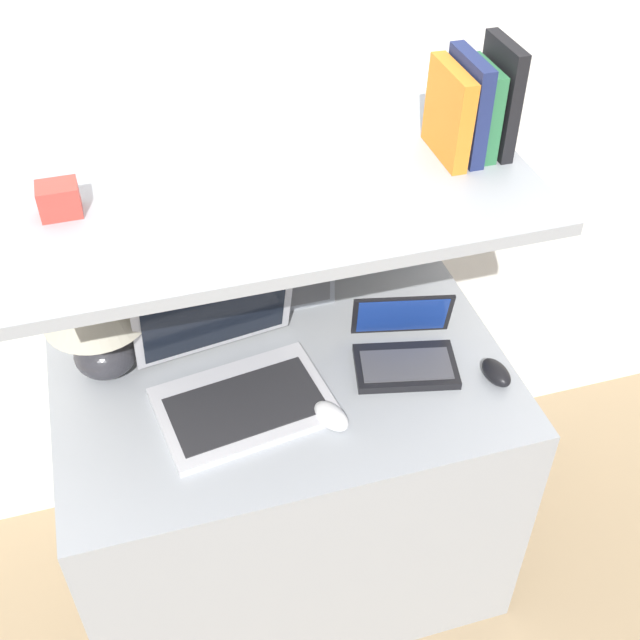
{
  "coord_description": "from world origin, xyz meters",
  "views": [
    {
      "loc": [
        -0.3,
        -0.97,
        2.14
      ],
      "look_at": [
        0.09,
        0.35,
        0.94
      ],
      "focal_mm": 45.0,
      "sensor_mm": 36.0,
      "label": 1
    }
  ],
  "objects_px": {
    "laptop_small": "(404,349)",
    "book_black": "(499,97)",
    "table_lamp": "(95,310)",
    "book_orange": "(449,113)",
    "book_navy": "(467,106)",
    "second_mouse": "(496,373)",
    "router_box": "(306,285)",
    "shelf_gadget": "(59,199)",
    "computer_mouse": "(331,416)",
    "laptop_large": "(234,373)",
    "book_green": "(482,109)"
  },
  "relations": [
    {
      "from": "laptop_small",
      "to": "book_black",
      "type": "distance_m",
      "value": 0.62
    },
    {
      "from": "table_lamp",
      "to": "book_orange",
      "type": "relative_size",
      "value": 1.53
    },
    {
      "from": "table_lamp",
      "to": "book_navy",
      "type": "distance_m",
      "value": 0.93
    },
    {
      "from": "second_mouse",
      "to": "router_box",
      "type": "xyz_separation_m",
      "value": [
        -0.35,
        0.41,
        0.04
      ]
    },
    {
      "from": "table_lamp",
      "to": "book_orange",
      "type": "xyz_separation_m",
      "value": [
        0.79,
        -0.08,
        0.41
      ]
    },
    {
      "from": "router_box",
      "to": "book_orange",
      "type": "xyz_separation_m",
      "value": [
        0.26,
        -0.19,
        0.54
      ]
    },
    {
      "from": "laptop_small",
      "to": "shelf_gadget",
      "type": "xyz_separation_m",
      "value": [
        -0.71,
        0.1,
        0.5
      ]
    },
    {
      "from": "book_black",
      "to": "book_navy",
      "type": "bearing_deg",
      "value": 180.0
    },
    {
      "from": "router_box",
      "to": "book_navy",
      "type": "bearing_deg",
      "value": -32.19
    },
    {
      "from": "computer_mouse",
      "to": "book_orange",
      "type": "height_order",
      "value": "book_orange"
    },
    {
      "from": "laptop_large",
      "to": "book_green",
      "type": "height_order",
      "value": "book_green"
    },
    {
      "from": "computer_mouse",
      "to": "book_orange",
      "type": "distance_m",
      "value": 0.7
    },
    {
      "from": "book_green",
      "to": "second_mouse",
      "type": "bearing_deg",
      "value": -84.65
    },
    {
      "from": "book_navy",
      "to": "shelf_gadget",
      "type": "height_order",
      "value": "book_navy"
    },
    {
      "from": "laptop_large",
      "to": "computer_mouse",
      "type": "bearing_deg",
      "value": -40.0
    },
    {
      "from": "book_orange",
      "to": "laptop_large",
      "type": "bearing_deg",
      "value": -170.9
    },
    {
      "from": "laptop_large",
      "to": "second_mouse",
      "type": "bearing_deg",
      "value": -12.67
    },
    {
      "from": "book_green",
      "to": "book_orange",
      "type": "xyz_separation_m",
      "value": [
        -0.07,
        0.0,
        0.0
      ]
    },
    {
      "from": "book_green",
      "to": "book_orange",
      "type": "relative_size",
      "value": 0.98
    },
    {
      "from": "laptop_large",
      "to": "book_green",
      "type": "xyz_separation_m",
      "value": [
        0.58,
        0.08,
        0.54
      ]
    },
    {
      "from": "second_mouse",
      "to": "book_orange",
      "type": "height_order",
      "value": "book_orange"
    },
    {
      "from": "book_black",
      "to": "shelf_gadget",
      "type": "distance_m",
      "value": 0.91
    },
    {
      "from": "book_black",
      "to": "book_navy",
      "type": "relative_size",
      "value": 1.1
    },
    {
      "from": "laptop_small",
      "to": "second_mouse",
      "type": "distance_m",
      "value": 0.22
    },
    {
      "from": "second_mouse",
      "to": "router_box",
      "type": "height_order",
      "value": "router_box"
    },
    {
      "from": "computer_mouse",
      "to": "router_box",
      "type": "height_order",
      "value": "router_box"
    },
    {
      "from": "laptop_large",
      "to": "book_orange",
      "type": "xyz_separation_m",
      "value": [
        0.51,
        0.08,
        0.54
      ]
    },
    {
      "from": "second_mouse",
      "to": "router_box",
      "type": "distance_m",
      "value": 0.54
    },
    {
      "from": "laptop_small",
      "to": "router_box",
      "type": "xyz_separation_m",
      "value": [
        -0.17,
        0.28,
        0.02
      ]
    },
    {
      "from": "table_lamp",
      "to": "laptop_small",
      "type": "distance_m",
      "value": 0.73
    },
    {
      "from": "book_green",
      "to": "book_navy",
      "type": "bearing_deg",
      "value": 180.0
    },
    {
      "from": "second_mouse",
      "to": "shelf_gadget",
      "type": "xyz_separation_m",
      "value": [
        -0.89,
        0.22,
        0.51
      ]
    },
    {
      "from": "table_lamp",
      "to": "router_box",
      "type": "xyz_separation_m",
      "value": [
        0.53,
        0.11,
        -0.13
      ]
    },
    {
      "from": "book_black",
      "to": "second_mouse",
      "type": "bearing_deg",
      "value": -94.41
    },
    {
      "from": "laptop_small",
      "to": "router_box",
      "type": "height_order",
      "value": "laptop_small"
    },
    {
      "from": "laptop_small",
      "to": "book_black",
      "type": "height_order",
      "value": "book_black"
    },
    {
      "from": "laptop_large",
      "to": "computer_mouse",
      "type": "xyz_separation_m",
      "value": [
        0.19,
        -0.16,
        -0.04
      ]
    },
    {
      "from": "second_mouse",
      "to": "shelf_gadget",
      "type": "distance_m",
      "value": 1.05
    },
    {
      "from": "table_lamp",
      "to": "second_mouse",
      "type": "height_order",
      "value": "table_lamp"
    },
    {
      "from": "computer_mouse",
      "to": "router_box",
      "type": "distance_m",
      "value": 0.43
    },
    {
      "from": "laptop_large",
      "to": "shelf_gadget",
      "type": "distance_m",
      "value": 0.56
    },
    {
      "from": "table_lamp",
      "to": "router_box",
      "type": "distance_m",
      "value": 0.56
    },
    {
      "from": "book_green",
      "to": "book_navy",
      "type": "xyz_separation_m",
      "value": [
        -0.03,
        0.0,
        0.01
      ]
    },
    {
      "from": "book_black",
      "to": "book_navy",
      "type": "height_order",
      "value": "book_black"
    },
    {
      "from": "second_mouse",
      "to": "book_navy",
      "type": "height_order",
      "value": "book_navy"
    },
    {
      "from": "laptop_small",
      "to": "book_green",
      "type": "height_order",
      "value": "book_green"
    },
    {
      "from": "book_orange",
      "to": "book_green",
      "type": "bearing_deg",
      "value": 0.0
    },
    {
      "from": "laptop_small",
      "to": "router_box",
      "type": "bearing_deg",
      "value": 120.49
    },
    {
      "from": "book_green",
      "to": "computer_mouse",
      "type": "bearing_deg",
      "value": -148.98
    },
    {
      "from": "router_box",
      "to": "book_orange",
      "type": "distance_m",
      "value": 0.63
    }
  ]
}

